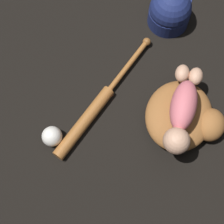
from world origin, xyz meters
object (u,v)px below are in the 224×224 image
baseball (52,136)px  baseball_glove (184,117)px  baseball_bat (93,110)px  baby_figure (182,111)px  baseball_cap (170,11)px

baseball → baseball_glove: bearing=111.7°
baseball_bat → baby_figure: bearing=94.5°
baby_figure → baseball_cap: 0.48m
baby_figure → baseball: (0.17, -0.44, -0.11)m
baseball_glove → baby_figure: size_ratio=0.91×
baseball_bat → baseball_cap: size_ratio=2.39×
baseball_bat → baseball: 0.19m
baseball_bat → baseball_cap: baseball_cap is taller
baseball_glove → baseball_bat: bearing=-82.8°
baseball_bat → baseball: bearing=-40.7°
baseball → baseball_cap: size_ratio=0.32×
baby_figure → baseball_cap: baby_figure is taller
baseball_bat → baseball: (0.14, -0.12, 0.01)m
baseball_glove → baseball: bearing=-68.3°
baby_figure → baseball_cap: (-0.46, -0.12, -0.07)m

